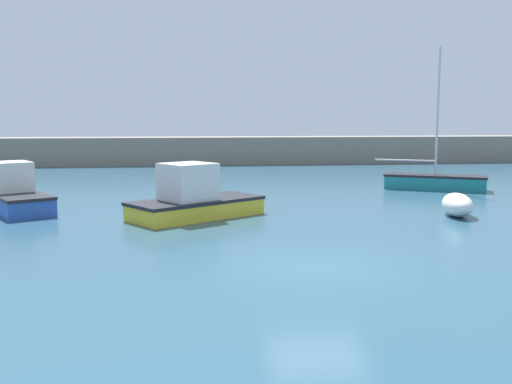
% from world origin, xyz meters
% --- Properties ---
extents(ground_plane, '(120.00, 120.00, 0.20)m').
position_xyz_m(ground_plane, '(0.00, 0.00, -0.10)').
color(ground_plane, '#284C60').
extents(harbor_breakwater, '(60.00, 3.18, 2.23)m').
position_xyz_m(harbor_breakwater, '(0.00, 33.39, 1.12)').
color(harbor_breakwater, gray).
rests_on(harbor_breakwater, ground_plane).
extents(cabin_cruiser_white, '(4.10, 5.27, 1.98)m').
position_xyz_m(cabin_cruiser_white, '(-10.17, 10.19, 0.67)').
color(cabin_cruiser_white, '#2D56B7').
rests_on(cabin_cruiser_white, ground_plane).
extents(sailboat_tall_mast, '(5.43, 3.86, 7.36)m').
position_xyz_m(sailboat_tall_mast, '(9.82, 14.58, 0.45)').
color(sailboat_tall_mast, teal).
rests_on(sailboat_tall_mast, ground_plane).
extents(fishing_dinghy_green, '(1.54, 2.39, 0.88)m').
position_xyz_m(fishing_dinghy_green, '(7.09, 6.63, 0.44)').
color(fishing_dinghy_green, white).
rests_on(fishing_dinghy_green, ground_plane).
extents(motorboat_grey_hull, '(5.45, 4.68, 2.08)m').
position_xyz_m(motorboat_grey_hull, '(-2.96, 7.56, 0.71)').
color(motorboat_grey_hull, yellow).
rests_on(motorboat_grey_hull, ground_plane).
extents(mooring_buoy_orange, '(0.55, 0.55, 0.55)m').
position_xyz_m(mooring_buoy_orange, '(-2.00, 15.56, 0.27)').
color(mooring_buoy_orange, orange).
rests_on(mooring_buoy_orange, ground_plane).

